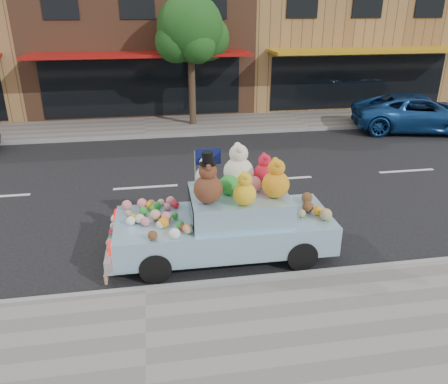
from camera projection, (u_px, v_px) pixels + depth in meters
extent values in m
plane|color=black|center=(146.00, 187.00, 12.33)|extent=(120.00, 120.00, 0.00)
cube|color=gray|center=(146.00, 351.00, 6.42)|extent=(60.00, 3.00, 0.12)
cube|color=gray|center=(145.00, 127.00, 18.20)|extent=(60.00, 3.00, 0.12)
cube|color=gray|center=(146.00, 291.00, 7.78)|extent=(60.00, 0.12, 0.13)
cube|color=gray|center=(145.00, 137.00, 16.84)|extent=(60.00, 0.12, 0.13)
cube|color=brown|center=(140.00, 32.00, 21.82)|extent=(10.00, 8.00, 7.00)
cube|color=black|center=(143.00, 88.00, 19.01)|extent=(8.50, 0.06, 2.40)
cube|color=#9F120E|center=(140.00, 54.00, 17.62)|extent=(9.00, 1.80, 0.12)
cube|color=#A17543|center=(330.00, 30.00, 23.33)|extent=(10.00, 8.00, 7.00)
cube|color=black|center=(358.00, 82.00, 20.52)|extent=(8.50, 0.06, 2.40)
cube|color=gold|center=(371.00, 51.00, 19.13)|extent=(9.00, 1.80, 0.12)
cylinder|color=#38281C|center=(192.00, 88.00, 17.89)|extent=(0.28, 0.28, 3.20)
sphere|color=#134514|center=(190.00, 28.00, 16.97)|extent=(2.60, 2.60, 2.60)
sphere|color=#134514|center=(207.00, 38.00, 17.51)|extent=(1.80, 1.80, 1.80)
sphere|color=#134514|center=(176.00, 42.00, 16.90)|extent=(1.60, 1.60, 1.60)
sphere|color=#134514|center=(197.00, 45.00, 16.70)|extent=(1.40, 1.40, 1.40)
sphere|color=#134514|center=(182.00, 35.00, 17.59)|extent=(1.60, 1.60, 1.60)
imported|color=#1A4B93|center=(419.00, 113.00, 17.59)|extent=(5.63, 3.56, 1.45)
cylinder|color=black|center=(302.00, 255.00, 8.43)|extent=(0.60, 0.21, 0.60)
cylinder|color=black|center=(280.00, 219.00, 9.84)|extent=(0.60, 0.21, 0.60)
cylinder|color=black|center=(155.00, 267.00, 8.04)|extent=(0.60, 0.21, 0.60)
cylinder|color=black|center=(155.00, 228.00, 9.45)|extent=(0.60, 0.21, 0.60)
cube|color=#9ACBE6|center=(224.00, 230.00, 8.84)|extent=(4.32, 1.75, 0.60)
cube|color=#9ACBE6|center=(239.00, 204.00, 8.67)|extent=(1.92, 1.52, 0.50)
cube|color=silver|center=(113.00, 245.00, 8.59)|extent=(0.18, 1.78, 0.26)
cube|color=red|center=(111.00, 248.00, 7.85)|extent=(0.06, 0.28, 0.16)
cube|color=red|center=(116.00, 215.00, 9.09)|extent=(0.06, 0.28, 0.16)
cube|color=black|center=(191.00, 208.00, 8.53)|extent=(0.06, 1.30, 0.40)
sphere|color=#562B18|center=(208.00, 189.00, 8.05)|extent=(0.54, 0.54, 0.54)
sphere|color=#562B18|center=(208.00, 171.00, 7.91)|extent=(0.34, 0.34, 0.34)
sphere|color=#562B18|center=(209.00, 168.00, 7.76)|extent=(0.13, 0.13, 0.13)
sphere|color=#562B18|center=(207.00, 163.00, 7.98)|extent=(0.13, 0.13, 0.13)
cylinder|color=black|center=(208.00, 164.00, 7.85)|extent=(0.32, 0.32, 0.02)
cylinder|color=black|center=(208.00, 158.00, 7.81)|extent=(0.20, 0.20, 0.22)
sphere|color=beige|center=(238.00, 172.00, 8.77)|extent=(0.61, 0.61, 0.61)
sphere|color=beige|center=(239.00, 154.00, 8.62)|extent=(0.38, 0.38, 0.38)
sphere|color=beige|center=(240.00, 150.00, 8.45)|extent=(0.14, 0.14, 0.14)
sphere|color=beige|center=(237.00, 146.00, 8.69)|extent=(0.14, 0.14, 0.14)
sphere|color=orange|center=(276.00, 184.00, 8.28)|extent=(0.52, 0.52, 0.52)
sphere|color=orange|center=(277.00, 168.00, 8.15)|extent=(0.33, 0.33, 0.33)
sphere|color=orange|center=(279.00, 164.00, 8.00)|extent=(0.12, 0.12, 0.12)
sphere|color=orange|center=(275.00, 160.00, 8.21)|extent=(0.12, 0.12, 0.12)
sphere|color=red|center=(264.00, 174.00, 8.93)|extent=(0.44, 0.44, 0.44)
sphere|color=red|center=(265.00, 161.00, 8.82)|extent=(0.27, 0.27, 0.27)
sphere|color=red|center=(266.00, 158.00, 8.69)|extent=(0.10, 0.10, 0.10)
sphere|color=red|center=(264.00, 155.00, 8.87)|extent=(0.10, 0.10, 0.10)
sphere|color=silver|center=(206.00, 176.00, 8.81)|extent=(0.43, 0.43, 0.43)
sphere|color=silver|center=(206.00, 164.00, 8.70)|extent=(0.26, 0.26, 0.26)
sphere|color=silver|center=(206.00, 161.00, 8.58)|extent=(0.10, 0.10, 0.10)
sphere|color=silver|center=(205.00, 158.00, 8.75)|extent=(0.10, 0.10, 0.10)
sphere|color=#F0A81A|center=(245.00, 194.00, 7.98)|extent=(0.43, 0.43, 0.43)
sphere|color=#F0A81A|center=(245.00, 180.00, 7.87)|extent=(0.27, 0.27, 0.27)
sphere|color=#F0A81A|center=(246.00, 177.00, 7.75)|extent=(0.10, 0.10, 0.10)
sphere|color=#F0A81A|center=(244.00, 174.00, 7.92)|extent=(0.10, 0.10, 0.10)
sphere|color=#25882B|center=(229.00, 185.00, 8.47)|extent=(0.40, 0.40, 0.40)
sphere|color=#D16872|center=(254.00, 184.00, 8.60)|extent=(0.32, 0.32, 0.32)
sphere|color=#25882B|center=(143.00, 211.00, 8.78)|extent=(0.17, 0.17, 0.17)
sphere|color=#25882B|center=(180.00, 225.00, 8.22)|extent=(0.16, 0.16, 0.16)
sphere|color=#D16872|center=(171.00, 201.00, 9.18)|extent=(0.20, 0.20, 0.20)
sphere|color=#D16872|center=(151.00, 204.00, 9.09)|extent=(0.17, 0.17, 0.17)
sphere|color=red|center=(176.00, 205.00, 9.09)|extent=(0.14, 0.14, 0.14)
sphere|color=beige|center=(160.00, 225.00, 8.24)|extent=(0.16, 0.16, 0.16)
sphere|color=#D16872|center=(145.00, 222.00, 8.34)|extent=(0.17, 0.17, 0.17)
sphere|color=orange|center=(164.00, 222.00, 8.26)|extent=(0.21, 0.21, 0.21)
sphere|color=red|center=(184.00, 228.00, 8.15)|extent=(0.14, 0.14, 0.14)
sphere|color=#9D8656|center=(188.00, 229.00, 8.06)|extent=(0.20, 0.20, 0.20)
sphere|color=#5A3519|center=(153.00, 235.00, 7.83)|extent=(0.18, 0.18, 0.18)
sphere|color=#D16872|center=(142.00, 203.00, 9.06)|extent=(0.21, 0.21, 0.21)
sphere|color=#D16872|center=(166.00, 217.00, 8.48)|extent=(0.21, 0.21, 0.21)
sphere|color=#25882B|center=(157.00, 206.00, 8.97)|extent=(0.19, 0.19, 0.19)
sphere|color=white|center=(131.00, 221.00, 8.37)|extent=(0.17, 0.17, 0.17)
sphere|color=orange|center=(134.00, 218.00, 8.50)|extent=(0.16, 0.16, 0.16)
sphere|color=#D16872|center=(168.00, 207.00, 8.99)|extent=(0.15, 0.15, 0.15)
sphere|color=beige|center=(140.00, 219.00, 8.44)|extent=(0.19, 0.19, 0.19)
sphere|color=#25882B|center=(154.00, 209.00, 8.86)|extent=(0.17, 0.17, 0.17)
sphere|color=#9D8656|center=(128.00, 213.00, 8.73)|extent=(0.13, 0.13, 0.13)
sphere|color=#25882B|center=(175.00, 216.00, 8.62)|extent=(0.13, 0.13, 0.13)
sphere|color=white|center=(175.00, 234.00, 7.87)|extent=(0.20, 0.20, 0.20)
sphere|color=orange|center=(150.00, 205.00, 9.02)|extent=(0.18, 0.18, 0.18)
sphere|color=beige|center=(161.00, 202.00, 9.18)|extent=(0.15, 0.15, 0.15)
sphere|color=#D16872|center=(127.00, 205.00, 8.99)|extent=(0.20, 0.20, 0.20)
sphere|color=#5A3519|center=(156.00, 216.00, 8.54)|extent=(0.20, 0.20, 0.20)
sphere|color=#D8A88C|center=(155.00, 215.00, 8.53)|extent=(0.22, 0.22, 0.22)
sphere|color=red|center=(112.00, 233.00, 8.63)|extent=(0.15, 0.15, 0.15)
sphere|color=white|center=(114.00, 219.00, 9.17)|extent=(0.15, 0.15, 0.15)
sphere|color=beige|center=(113.00, 226.00, 8.90)|extent=(0.13, 0.13, 0.13)
sphere|color=#753299|center=(112.00, 233.00, 8.62)|extent=(0.14, 0.14, 0.14)
sphere|color=#25882B|center=(111.00, 239.00, 8.38)|extent=(0.14, 0.14, 0.14)
sphere|color=yellow|center=(110.00, 244.00, 8.23)|extent=(0.14, 0.14, 0.14)
sphere|color=#9D8656|center=(115.00, 218.00, 9.23)|extent=(0.15, 0.15, 0.15)
sphere|color=#D16872|center=(110.00, 243.00, 8.24)|extent=(0.17, 0.17, 0.17)
sphere|color=#5A3519|center=(307.00, 198.00, 9.30)|extent=(0.24, 0.24, 0.24)
sphere|color=white|center=(287.00, 200.00, 9.17)|extent=(0.23, 0.23, 0.23)
sphere|color=#9D8656|center=(302.00, 213.00, 8.68)|extent=(0.16, 0.16, 0.16)
sphere|color=#5A3519|center=(308.00, 207.00, 8.88)|extent=(0.23, 0.23, 0.23)
sphere|color=#9D8656|center=(326.00, 214.00, 8.54)|extent=(0.24, 0.24, 0.24)
sphere|color=orange|center=(318.00, 211.00, 8.76)|extent=(0.20, 0.20, 0.20)
cylinder|color=#997A54|center=(106.00, 280.00, 7.90)|extent=(0.06, 0.06, 0.17)
sphere|color=#997A54|center=(105.00, 276.00, 7.86)|extent=(0.07, 0.07, 0.07)
cylinder|color=#997A54|center=(106.00, 276.00, 8.00)|extent=(0.06, 0.06, 0.17)
sphere|color=#997A54|center=(106.00, 272.00, 7.96)|extent=(0.07, 0.07, 0.07)
cylinder|color=#997A54|center=(107.00, 273.00, 8.10)|extent=(0.06, 0.06, 0.17)
sphere|color=#997A54|center=(106.00, 269.00, 8.07)|extent=(0.07, 0.07, 0.07)
cylinder|color=#997A54|center=(107.00, 270.00, 8.21)|extent=(0.06, 0.06, 0.17)
sphere|color=#997A54|center=(107.00, 265.00, 8.17)|extent=(0.07, 0.07, 0.07)
cylinder|color=#997A54|center=(108.00, 266.00, 8.31)|extent=(0.06, 0.06, 0.17)
sphere|color=#997A54|center=(107.00, 262.00, 8.27)|extent=(0.07, 0.07, 0.07)
cylinder|color=#997A54|center=(108.00, 263.00, 8.41)|extent=(0.06, 0.06, 0.17)
sphere|color=#997A54|center=(108.00, 259.00, 8.38)|extent=(0.07, 0.07, 0.07)
cylinder|color=#997A54|center=(109.00, 260.00, 8.52)|extent=(0.06, 0.06, 0.17)
sphere|color=#997A54|center=(108.00, 256.00, 8.48)|extent=(0.07, 0.07, 0.07)
cylinder|color=#997A54|center=(109.00, 257.00, 8.62)|extent=(0.06, 0.06, 0.17)
sphere|color=#997A54|center=(109.00, 253.00, 8.58)|extent=(0.07, 0.07, 0.07)
cylinder|color=#997A54|center=(110.00, 254.00, 8.72)|extent=(0.06, 0.06, 0.17)
sphere|color=#997A54|center=(109.00, 250.00, 8.68)|extent=(0.07, 0.07, 0.07)
cylinder|color=#997A54|center=(110.00, 251.00, 8.82)|extent=(0.06, 0.06, 0.17)
sphere|color=#997A54|center=(110.00, 247.00, 8.79)|extent=(0.07, 0.07, 0.07)
cylinder|color=#997A54|center=(111.00, 248.00, 8.93)|extent=(0.06, 0.06, 0.17)
sphere|color=#997A54|center=(110.00, 244.00, 8.89)|extent=(0.07, 0.07, 0.07)
cylinder|color=#997A54|center=(111.00, 246.00, 9.03)|extent=(0.06, 0.06, 0.17)
sphere|color=#997A54|center=(111.00, 242.00, 8.99)|extent=(0.07, 0.07, 0.07)
cylinder|color=#997A54|center=(112.00, 243.00, 9.13)|extent=(0.06, 0.06, 0.17)
sphere|color=#997A54|center=(111.00, 239.00, 9.10)|extent=(0.07, 0.07, 0.07)
cylinder|color=#997A54|center=(112.00, 240.00, 9.24)|extent=(0.06, 0.06, 0.17)
sphere|color=#997A54|center=(112.00, 236.00, 9.20)|extent=(0.07, 0.07, 0.07)
cylinder|color=#997A54|center=(113.00, 238.00, 9.34)|extent=(0.06, 0.06, 0.17)
sphere|color=#997A54|center=(112.00, 234.00, 9.30)|extent=(0.07, 0.07, 0.07)
cylinder|color=#997A54|center=(113.00, 235.00, 9.44)|extent=(0.06, 0.06, 0.17)
sphere|color=#997A54|center=(113.00, 231.00, 9.40)|extent=(0.07, 0.07, 0.07)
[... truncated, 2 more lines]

